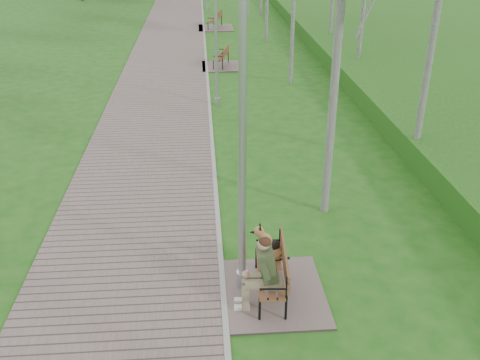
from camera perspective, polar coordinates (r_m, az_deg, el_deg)
The scene contains 9 objects.
ground at distance 9.09m, azimuth -1.67°, elevation -13.71°, with size 120.00×120.00×0.00m, color #1A5813.
walkway at distance 29.07m, azimuth -7.37°, elevation 14.67°, with size 3.50×67.00×0.04m, color #72625C.
kerb at distance 29.03m, azimuth -3.80°, elevation 14.82°, with size 0.10×67.00×0.05m, color #999993.
embankment at distance 30.17m, azimuth 20.40°, elevation 13.68°, with size 14.00×70.00×1.60m, color #3F7826.
bench_main at distance 9.12m, azimuth 2.96°, elevation -10.04°, with size 1.79×1.99×1.56m.
bench_second at distance 23.40m, azimuth -2.03°, elevation 12.43°, with size 1.69×1.88×1.04m.
bench_third at distance 31.87m, azimuth -2.69°, elevation 16.26°, with size 1.96×2.18×1.20m.
lamp_post_near at distance 8.27m, azimuth 0.27°, elevation 2.72°, with size 0.21×0.21×5.42m.
lamp_post_second at distance 17.93m, azimuth -2.56°, elevation 14.50°, with size 0.18×0.18×4.60m.
Camera 1 is at (-0.26, -6.94, 5.86)m, focal length 40.00 mm.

